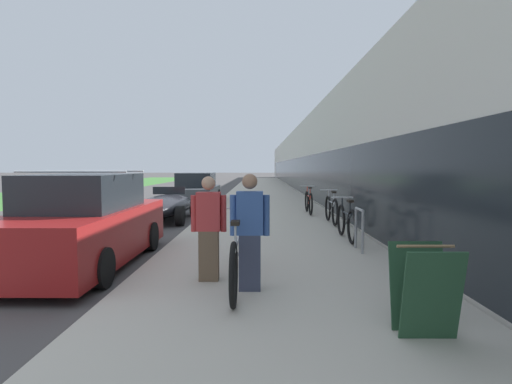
# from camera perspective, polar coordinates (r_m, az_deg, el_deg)

# --- Properties ---
(sidewalk_slab) EXTENTS (4.55, 70.00, 0.11)m
(sidewalk_slab) POSITION_cam_1_polar(r_m,az_deg,el_deg) (24.62, 1.14, -0.33)
(sidewalk_slab) COLOR #BCB5A5
(sidewalk_slab) RESTS_ON ground
(storefront_facade) EXTENTS (10.01, 70.00, 4.53)m
(storefront_facade) POSITION_cam_1_polar(r_m,az_deg,el_deg) (33.44, 13.63, 4.40)
(storefront_facade) COLOR silver
(storefront_facade) RESTS_ON ground
(lawn_strip) EXTENTS (7.00, 70.00, 0.03)m
(lawn_strip) POSITION_cam_1_polar(r_m,az_deg,el_deg) (31.74, -25.22, 0.15)
(lawn_strip) COLOR #3D7533
(lawn_strip) RESTS_ON ground
(tandem_bicycle) EXTENTS (0.52, 2.93, 0.99)m
(tandem_bicycle) POSITION_cam_1_polar(r_m,az_deg,el_deg) (5.82, -2.55, -8.72)
(tandem_bicycle) COLOR black
(tandem_bicycle) RESTS_ON sidewalk_slab
(person_rider) EXTENTS (0.53, 0.21, 1.57)m
(person_rider) POSITION_cam_1_polar(r_m,az_deg,el_deg) (5.37, -0.89, -5.72)
(person_rider) COLOR #33384C
(person_rider) RESTS_ON sidewalk_slab
(person_bystander) EXTENTS (0.52, 0.20, 1.52)m
(person_bystander) POSITION_cam_1_polar(r_m,az_deg,el_deg) (5.86, -6.77, -5.18)
(person_bystander) COLOR brown
(person_bystander) RESTS_ON sidewalk_slab
(bike_rack_hoop) EXTENTS (0.05, 0.60, 0.84)m
(bike_rack_hoop) POSITION_cam_1_polar(r_m,az_deg,el_deg) (8.14, 14.52, -4.57)
(bike_rack_hoop) COLOR gray
(bike_rack_hoop) RESTS_ON sidewalk_slab
(cruiser_bike_nearest) EXTENTS (0.52, 1.87, 0.94)m
(cruiser_bike_nearest) POSITION_cam_1_polar(r_m,az_deg,el_deg) (9.34, 12.77, -4.22)
(cruiser_bike_nearest) COLOR black
(cruiser_bike_nearest) RESTS_ON sidewalk_slab
(cruiser_bike_middle) EXTENTS (0.52, 1.90, 0.97)m
(cruiser_bike_middle) POSITION_cam_1_polar(r_m,az_deg,el_deg) (11.87, 10.71, -2.47)
(cruiser_bike_middle) COLOR black
(cruiser_bike_middle) RESTS_ON sidewalk_slab
(cruiser_bike_farthest) EXTENTS (0.52, 1.89, 0.96)m
(cruiser_bike_farthest) POSITION_cam_1_polar(r_m,az_deg,el_deg) (14.26, 7.54, -1.43)
(cruiser_bike_farthest) COLOR black
(cruiser_bike_farthest) RESTS_ON sidewalk_slab
(sandwich_board_sign) EXTENTS (0.56, 0.56, 0.90)m
(sandwich_board_sign) POSITION_cam_1_polar(r_m,az_deg,el_deg) (4.37, 22.93, -12.72)
(sandwich_board_sign) COLOR #23472D
(sandwich_board_sign) RESTS_ON sidewalk_slab
(parked_sedan_curbside) EXTENTS (1.85, 4.36, 1.70)m
(parked_sedan_curbside) POSITION_cam_1_polar(r_m,az_deg,el_deg) (7.71, -23.27, -4.30)
(parked_sedan_curbside) COLOR maroon
(parked_sedan_curbside) RESTS_ON ground
(vintage_roadster_curbside) EXTENTS (1.69, 4.38, 1.08)m
(vintage_roadster_curbside) POSITION_cam_1_polar(r_m,az_deg,el_deg) (13.50, -12.81, -1.95)
(vintage_roadster_curbside) COLOR black
(vintage_roadster_curbside) RESTS_ON ground
(parked_sedan_far) EXTENTS (1.96, 4.52, 1.47)m
(parked_sedan_far) POSITION_cam_1_polar(r_m,az_deg,el_deg) (19.23, -8.52, 0.32)
(parked_sedan_far) COLOR #4C5156
(parked_sedan_far) RESTS_ON ground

